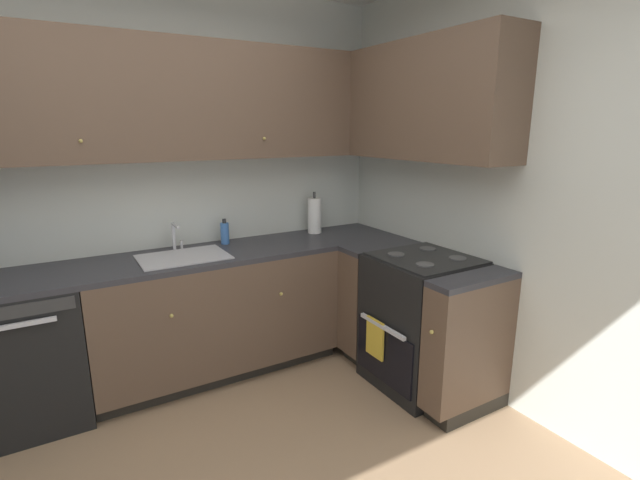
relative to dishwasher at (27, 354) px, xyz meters
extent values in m
cube|color=silver|center=(0.73, 0.33, 0.90)|extent=(3.79, 0.05, 2.66)
cube|color=silver|center=(2.60, -1.42, 0.90)|extent=(0.05, 3.54, 2.66)
cube|color=black|center=(0.00, 0.00, 0.00)|extent=(0.60, 0.60, 0.85)
cube|color=#333333|center=(0.00, -0.30, 0.37)|extent=(0.55, 0.01, 0.07)
cube|color=silver|center=(0.00, -0.32, 0.30)|extent=(0.36, 0.02, 0.02)
cube|color=brown|center=(1.14, 0.00, 0.04)|extent=(1.67, 0.60, 0.76)
cube|color=black|center=(1.14, 0.03, -0.38)|extent=(1.67, 0.54, 0.09)
sphere|color=tan|center=(0.77, -0.31, 0.19)|extent=(0.02, 0.02, 0.02)
sphere|color=tan|center=(1.51, -0.31, 0.19)|extent=(0.02, 0.02, 0.02)
cube|color=#2D2D33|center=(1.14, 0.00, 0.44)|extent=(2.87, 0.60, 0.03)
cube|color=brown|center=(2.27, -0.42, 0.04)|extent=(0.60, 0.25, 0.76)
cube|color=black|center=(2.30, -0.42, -0.38)|extent=(0.54, 0.25, 0.09)
cube|color=brown|center=(2.27, -1.28, 0.04)|extent=(0.60, 0.19, 0.76)
cube|color=black|center=(2.30, -1.28, -0.38)|extent=(0.54, 0.19, 0.09)
sphere|color=tan|center=(1.96, -1.28, 0.19)|extent=(0.02, 0.02, 0.02)
cube|color=#2D2D33|center=(2.27, -0.42, 0.44)|extent=(0.60, 0.25, 0.03)
cube|color=#2D2D33|center=(2.27, -1.28, 0.44)|extent=(0.60, 0.19, 0.03)
cube|color=black|center=(2.29, -0.87, 0.02)|extent=(0.64, 0.62, 0.89)
cube|color=black|center=(1.97, -0.87, -0.14)|extent=(0.02, 0.55, 0.37)
cube|color=silver|center=(1.95, -0.87, 0.06)|extent=(0.02, 0.43, 0.02)
cube|color=black|center=(2.29, -0.87, 0.47)|extent=(0.59, 0.60, 0.01)
cube|color=black|center=(2.60, -0.87, 0.53)|extent=(0.03, 0.60, 0.15)
cylinder|color=#4C4C4C|center=(2.15, -1.00, 0.48)|extent=(0.11, 0.11, 0.01)
cylinder|color=#4C4C4C|center=(2.15, -0.73, 0.48)|extent=(0.11, 0.11, 0.01)
cylinder|color=#4C4C4C|center=(2.43, -1.00, 0.48)|extent=(0.11, 0.11, 0.01)
cylinder|color=#4C4C4C|center=(2.43, -0.73, 0.48)|extent=(0.11, 0.11, 0.01)
cube|color=gold|center=(1.94, -0.80, -0.05)|extent=(0.02, 0.17, 0.26)
cube|color=brown|center=(0.98, 0.14, 1.46)|extent=(2.55, 0.32, 0.75)
sphere|color=tan|center=(0.42, -0.03, 1.22)|extent=(0.02, 0.02, 0.02)
sphere|color=tan|center=(1.54, -0.03, 1.22)|extent=(0.02, 0.02, 0.02)
cube|color=brown|center=(2.41, -0.51, 1.46)|extent=(0.32, 1.63, 0.75)
cube|color=#B7B7BC|center=(0.94, -0.03, 0.46)|extent=(0.56, 0.40, 0.01)
cube|color=gray|center=(0.94, -0.03, 0.41)|extent=(0.52, 0.36, 0.09)
cube|color=#99999E|center=(0.94, -0.03, 0.43)|extent=(0.02, 0.35, 0.06)
cylinder|color=silver|center=(0.94, 0.20, 0.56)|extent=(0.02, 0.02, 0.20)
cylinder|color=silver|center=(0.94, 0.13, 0.65)|extent=(0.02, 0.15, 0.02)
cylinder|color=silver|center=(0.99, 0.20, 0.49)|extent=(0.02, 0.02, 0.06)
cylinder|color=#3F72BF|center=(1.30, 0.18, 0.54)|extent=(0.06, 0.06, 0.16)
cylinder|color=#262626|center=(1.30, 0.18, 0.63)|extent=(0.03, 0.03, 0.03)
cylinder|color=white|center=(2.04, 0.16, 0.60)|extent=(0.11, 0.11, 0.28)
cylinder|color=#3F3F3F|center=(2.04, 0.16, 0.62)|extent=(0.02, 0.02, 0.34)
camera|label=1|loc=(0.23, -2.99, 1.29)|focal=25.79mm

